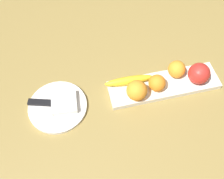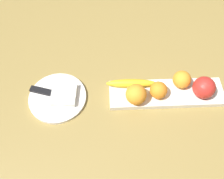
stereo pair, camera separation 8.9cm
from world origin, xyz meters
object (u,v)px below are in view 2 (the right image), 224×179
at_px(folded_napkin, 64,95).
at_px(knife, 46,92).
at_px(fruit_tray, 166,94).
at_px(orange_center, 182,80).
at_px(dinner_plate, 58,98).
at_px(apple, 204,88).
at_px(orange_near_banana, 136,94).
at_px(orange_near_apple, 158,90).
at_px(banana, 131,83).

bearing_deg(folded_napkin, knife, 164.79).
distance_m(fruit_tray, orange_center, 0.08).
relative_size(dinner_plate, folded_napkin, 2.37).
bearing_deg(apple, fruit_tray, 173.24).
relative_size(orange_near_banana, folded_napkin, 0.84).
relative_size(apple, orange_center, 1.21).
distance_m(apple, orange_near_apple, 0.16).
relative_size(orange_near_apple, orange_center, 0.95).
xyz_separation_m(orange_near_apple, dinner_plate, (-0.37, 0.01, -0.05)).
distance_m(banana, orange_near_apple, 0.10).
distance_m(banana, folded_napkin, 0.25).
bearing_deg(knife, banana, 18.88).
height_order(apple, orange_near_apple, apple).
bearing_deg(fruit_tray, orange_near_apple, -164.52).
distance_m(banana, orange_near_banana, 0.07).
distance_m(orange_center, knife, 0.51).
distance_m(fruit_tray, folded_napkin, 0.38).
distance_m(fruit_tray, orange_near_apple, 0.06).
height_order(apple, folded_napkin, apple).
distance_m(banana, orange_center, 0.19).
bearing_deg(apple, knife, 176.62).
bearing_deg(dinner_plate, orange_center, 3.89).
xyz_separation_m(orange_near_banana, folded_napkin, (-0.26, 0.03, -0.03)).
xyz_separation_m(orange_near_apple, orange_near_banana, (-0.08, -0.02, 0.01)).
bearing_deg(orange_near_banana, knife, 171.83).
bearing_deg(orange_near_apple, orange_center, 24.42).
bearing_deg(folded_napkin, orange_center, 4.13).
bearing_deg(apple, orange_center, 146.58).
xyz_separation_m(apple, folded_napkin, (-0.51, 0.01, -0.04)).
xyz_separation_m(fruit_tray, orange_near_apple, (-0.04, -0.01, 0.04)).
relative_size(folded_napkin, knife, 0.51).
distance_m(banana, knife, 0.32).
distance_m(apple, knife, 0.58).
bearing_deg(banana, folded_napkin, 9.29).
bearing_deg(orange_center, orange_near_banana, -161.08).
height_order(orange_near_banana, orange_center, orange_near_banana).
relative_size(banana, folded_napkin, 2.07).
bearing_deg(knife, fruit_tray, 14.03).
bearing_deg(banana, dinner_plate, 8.57).
bearing_deg(orange_center, apple, -33.42).
relative_size(banana, orange_near_apple, 2.94).
distance_m(apple, banana, 0.26).
relative_size(orange_center, knife, 0.38).
bearing_deg(fruit_tray, orange_center, 29.82).
xyz_separation_m(apple, orange_near_banana, (-0.25, -0.01, -0.00)).
distance_m(orange_near_banana, orange_center, 0.19).
height_order(apple, orange_near_banana, apple).
height_order(fruit_tray, dinner_plate, fruit_tray).
relative_size(orange_near_apple, orange_near_banana, 0.84).
bearing_deg(orange_near_banana, banana, 100.17).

